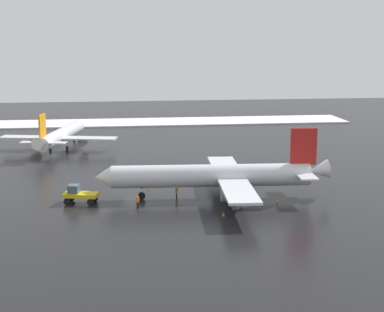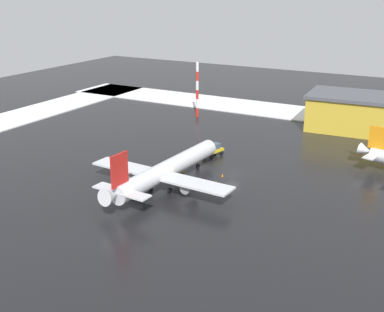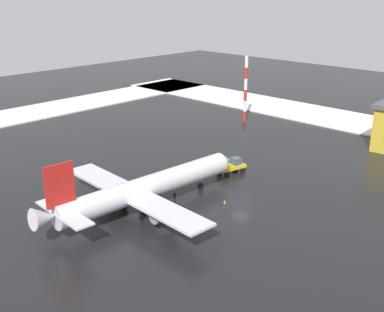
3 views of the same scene
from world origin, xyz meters
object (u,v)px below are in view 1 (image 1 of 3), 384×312
Objects in this scene: pushback_tug at (79,194)px; traffic_cone_wingtip_side at (223,214)px; ground_crew_near_tug at (138,201)px; ground_crew_by_nose_gear at (177,192)px; airplane_parked_starboard at (61,135)px; ground_crew_beside_wing at (241,196)px; traffic_cone_near_nose at (277,200)px; traffic_cone_mid_line at (149,187)px; airplane_foreground_jet at (217,175)px.

pushback_tug reaches higher than traffic_cone_wingtip_side.
ground_crew_near_tug is 6.66m from ground_crew_by_nose_gear.
pushback_tug is at bearing -159.00° from airplane_parked_starboard.
ground_crew_beside_wing is (2.92, 21.69, -0.31)m from pushback_tug.
traffic_cone_near_nose is 1.00× the size of traffic_cone_mid_line.
airplane_parked_starboard is 46.01m from ground_crew_near_tug.
airplane_foreground_jet is 6.56× the size of pushback_tug.
traffic_cone_near_nose is 9.93m from traffic_cone_wingtip_side.
ground_crew_beside_wing is 3.11× the size of traffic_cone_mid_line.
ground_crew_by_nose_gear is at bearing -141.79° from airplane_parked_starboard.
airplane_foreground_jet is 59.53× the size of traffic_cone_wingtip_side.
pushback_tug is at bearing 72.42° from ground_crew_beside_wing.
airplane_parked_starboard reaches higher than traffic_cone_wingtip_side.
airplane_parked_starboard reaches higher than ground_crew_by_nose_gear.
ground_crew_beside_wing is (43.22, 27.71, -1.78)m from airplane_parked_starboard.
traffic_cone_wingtip_side is (8.48, 5.06, -0.70)m from ground_crew_by_nose_gear.
ground_crew_by_nose_gear is (-3.14, -8.42, 0.00)m from ground_crew_beside_wing.
ground_crew_by_nose_gear reaches higher than traffic_cone_near_nose.
airplane_foreground_jet reaches higher than traffic_cone_wingtip_side.
ground_crew_near_tug is 3.11× the size of traffic_cone_mid_line.
airplane_foreground_jet reaches higher than ground_crew_near_tug.
airplane_parked_starboard is at bearing -70.29° from ground_crew_by_nose_gear.
traffic_cone_mid_line is (-9.51, -16.94, 0.00)m from traffic_cone_near_nose.
airplane_parked_starboard is 54.38m from traffic_cone_wingtip_side.
traffic_cone_near_nose is (-0.02, 5.01, -0.70)m from ground_crew_beside_wing.
traffic_cone_near_nose is (3.10, 7.82, -2.94)m from airplane_foreground_jet.
ground_crew_beside_wing reaches higher than traffic_cone_wingtip_side.
ground_crew_beside_wing is 15.28m from traffic_cone_mid_line.
traffic_cone_mid_line is at bearing -142.40° from airplane_parked_starboard.
ground_crew_beside_wing is at bearing -134.83° from airplane_parked_starboard.
airplane_parked_starboard is at bearing -133.25° from ground_crew_near_tug.
ground_crew_near_tug reaches higher than traffic_cone_near_nose.
traffic_cone_mid_line is (-10.16, 1.97, -0.70)m from ground_crew_near_tug.
ground_crew_by_nose_gear is at bearing 59.63° from ground_crew_beside_wing.
airplane_parked_starboard reaches higher than traffic_cone_mid_line.
airplane_parked_starboard is 50.55× the size of traffic_cone_near_nose.
ground_crew_near_tug is at bearing 169.20° from pushback_tug.
traffic_cone_mid_line is at bearing -132.16° from pushback_tug.
airplane_parked_starboard is 51.37m from ground_crew_beside_wing.
traffic_cone_near_nose is (3.12, 13.43, -0.70)m from ground_crew_by_nose_gear.
ground_crew_beside_wing is 8.98m from ground_crew_by_nose_gear.
pushback_tug is at bearing -5.04° from ground_crew_by_nose_gear.
traffic_cone_near_nose is at bearing 160.91° from ground_crew_by_nose_gear.
ground_crew_near_tug is (3.55, 7.79, -0.31)m from pushback_tug.
ground_crew_near_tug reaches higher than traffic_cone_wingtip_side.
airplane_foreground_jet is at bearing -111.60° from traffic_cone_near_nose.
airplane_parked_starboard is 44.52m from ground_crew_by_nose_gear.
pushback_tug is 8.56m from ground_crew_near_tug.
traffic_cone_mid_line is at bearing 41.47° from ground_crew_beside_wing.
ground_crew_beside_wing is 3.11× the size of traffic_cone_wingtip_side.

